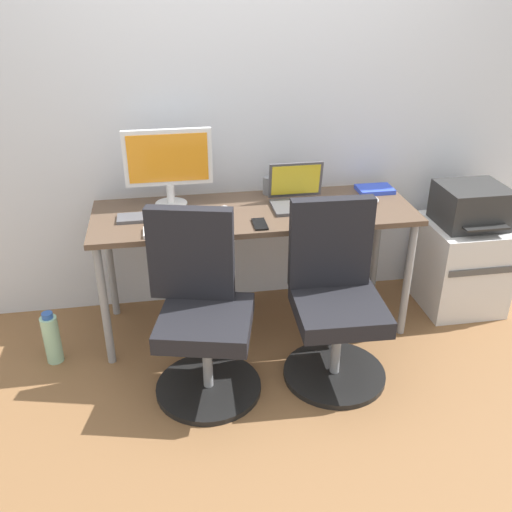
{
  "coord_description": "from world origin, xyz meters",
  "views": [
    {
      "loc": [
        -0.47,
        -2.86,
        1.95
      ],
      "look_at": [
        0.0,
        -0.05,
        0.48
      ],
      "focal_mm": 39.75,
      "sensor_mm": 36.0,
      "label": 1
    }
  ],
  "objects_px": {
    "side_cabinet": "(460,264)",
    "open_laptop": "(298,195)",
    "printer": "(471,205)",
    "water_bottle_on_floor": "(52,338)",
    "office_chair_left": "(201,314)",
    "desktop_monitor": "(168,162)",
    "office_chair_right": "(335,302)",
    "coffee_mug": "(349,210)"
  },
  "relations": [
    {
      "from": "office_chair_left",
      "to": "water_bottle_on_floor",
      "type": "xyz_separation_m",
      "value": [
        -0.8,
        0.32,
        -0.28
      ]
    },
    {
      "from": "printer",
      "to": "coffee_mug",
      "type": "bearing_deg",
      "value": -166.21
    },
    {
      "from": "office_chair_left",
      "to": "office_chair_right",
      "type": "relative_size",
      "value": 1.0
    },
    {
      "from": "side_cabinet",
      "to": "water_bottle_on_floor",
      "type": "distance_m",
      "value": 2.47
    },
    {
      "from": "side_cabinet",
      "to": "open_laptop",
      "type": "bearing_deg",
      "value": 178.71
    },
    {
      "from": "office_chair_right",
      "to": "coffee_mug",
      "type": "height_order",
      "value": "office_chair_right"
    },
    {
      "from": "office_chair_left",
      "to": "office_chair_right",
      "type": "height_order",
      "value": "same"
    },
    {
      "from": "office_chair_left",
      "to": "printer",
      "type": "relative_size",
      "value": 2.35
    },
    {
      "from": "office_chair_left",
      "to": "desktop_monitor",
      "type": "distance_m",
      "value": 0.88
    },
    {
      "from": "printer",
      "to": "coffee_mug",
      "type": "height_order",
      "value": "coffee_mug"
    },
    {
      "from": "office_chair_right",
      "to": "desktop_monitor",
      "type": "distance_m",
      "value": 1.17
    },
    {
      "from": "water_bottle_on_floor",
      "to": "desktop_monitor",
      "type": "distance_m",
      "value": 1.15
    },
    {
      "from": "water_bottle_on_floor",
      "to": "coffee_mug",
      "type": "distance_m",
      "value": 1.75
    },
    {
      "from": "coffee_mug",
      "to": "desktop_monitor",
      "type": "bearing_deg",
      "value": 159.86
    },
    {
      "from": "open_laptop",
      "to": "coffee_mug",
      "type": "height_order",
      "value": "open_laptop"
    },
    {
      "from": "office_chair_right",
      "to": "side_cabinet",
      "type": "bearing_deg",
      "value": 28.2
    },
    {
      "from": "printer",
      "to": "side_cabinet",
      "type": "bearing_deg",
      "value": 90.0
    },
    {
      "from": "office_chair_left",
      "to": "printer",
      "type": "distance_m",
      "value": 1.76
    },
    {
      "from": "printer",
      "to": "water_bottle_on_floor",
      "type": "bearing_deg",
      "value": -175.23
    },
    {
      "from": "side_cabinet",
      "to": "desktop_monitor",
      "type": "distance_m",
      "value": 1.91
    },
    {
      "from": "side_cabinet",
      "to": "printer",
      "type": "height_order",
      "value": "printer"
    },
    {
      "from": "desktop_monitor",
      "to": "open_laptop",
      "type": "distance_m",
      "value": 0.74
    },
    {
      "from": "desktop_monitor",
      "to": "open_laptop",
      "type": "relative_size",
      "value": 1.55
    },
    {
      "from": "water_bottle_on_floor",
      "to": "desktop_monitor",
      "type": "relative_size",
      "value": 0.65
    },
    {
      "from": "side_cabinet",
      "to": "water_bottle_on_floor",
      "type": "xyz_separation_m",
      "value": [
        -2.46,
        -0.21,
        -0.13
      ]
    },
    {
      "from": "office_chair_left",
      "to": "printer",
      "type": "height_order",
      "value": "office_chair_left"
    },
    {
      "from": "printer",
      "to": "coffee_mug",
      "type": "distance_m",
      "value": 0.86
    },
    {
      "from": "side_cabinet",
      "to": "desktop_monitor",
      "type": "bearing_deg",
      "value": 175.53
    },
    {
      "from": "open_laptop",
      "to": "coffee_mug",
      "type": "distance_m",
      "value": 0.32
    },
    {
      "from": "office_chair_right",
      "to": "water_bottle_on_floor",
      "type": "distance_m",
      "value": 1.54
    },
    {
      "from": "water_bottle_on_floor",
      "to": "office_chair_right",
      "type": "bearing_deg",
      "value": -12.15
    },
    {
      "from": "side_cabinet",
      "to": "printer",
      "type": "bearing_deg",
      "value": -90.0
    },
    {
      "from": "side_cabinet",
      "to": "water_bottle_on_floor",
      "type": "height_order",
      "value": "side_cabinet"
    },
    {
      "from": "office_chair_right",
      "to": "water_bottle_on_floor",
      "type": "xyz_separation_m",
      "value": [
        -1.48,
        0.32,
        -0.28
      ]
    },
    {
      "from": "coffee_mug",
      "to": "printer",
      "type": "bearing_deg",
      "value": 13.79
    },
    {
      "from": "open_laptop",
      "to": "printer",
      "type": "bearing_deg",
      "value": -1.34
    },
    {
      "from": "coffee_mug",
      "to": "water_bottle_on_floor",
      "type": "bearing_deg",
      "value": -179.94
    },
    {
      "from": "office_chair_right",
      "to": "coffee_mug",
      "type": "relative_size",
      "value": 10.22
    },
    {
      "from": "water_bottle_on_floor",
      "to": "desktop_monitor",
      "type": "xyz_separation_m",
      "value": [
        0.7,
        0.34,
        0.85
      ]
    },
    {
      "from": "desktop_monitor",
      "to": "printer",
      "type": "bearing_deg",
      "value": -4.5
    },
    {
      "from": "side_cabinet",
      "to": "open_laptop",
      "type": "xyz_separation_m",
      "value": [
        -1.05,
        0.02,
        0.52
      ]
    },
    {
      "from": "printer",
      "to": "water_bottle_on_floor",
      "type": "height_order",
      "value": "printer"
    }
  ]
}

